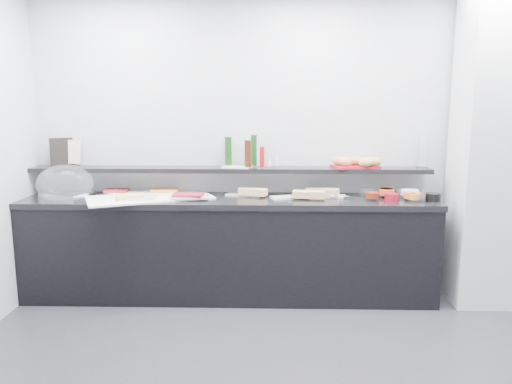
{
  "coord_description": "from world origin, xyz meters",
  "views": [
    {
      "loc": [
        -0.34,
        -2.6,
        1.72
      ],
      "look_at": [
        -0.45,
        1.45,
        1.0
      ],
      "focal_mm": 35.0,
      "sensor_mm": 36.0,
      "label": 1
    }
  ],
  "objects_px": {
    "bread_tray": "(355,166)",
    "cloche_base": "(67,195)",
    "framed_print": "(62,152)",
    "condiment_tray": "(237,167)",
    "sandwich_plate_mid": "(289,197)",
    "carafe": "(423,151)"
  },
  "relations": [
    {
      "from": "bread_tray",
      "to": "cloche_base",
      "type": "bearing_deg",
      "value": 170.03
    },
    {
      "from": "cloche_base",
      "to": "framed_print",
      "type": "height_order",
      "value": "framed_print"
    },
    {
      "from": "cloche_base",
      "to": "condiment_tray",
      "type": "xyz_separation_m",
      "value": [
        1.52,
        0.13,
        0.24
      ]
    },
    {
      "from": "framed_print",
      "to": "bread_tray",
      "type": "relative_size",
      "value": 0.68
    },
    {
      "from": "sandwich_plate_mid",
      "to": "framed_print",
      "type": "relative_size",
      "value": 1.24
    },
    {
      "from": "condiment_tray",
      "to": "bread_tray",
      "type": "distance_m",
      "value": 1.07
    },
    {
      "from": "sandwich_plate_mid",
      "to": "carafe",
      "type": "height_order",
      "value": "carafe"
    },
    {
      "from": "cloche_base",
      "to": "sandwich_plate_mid",
      "type": "xyz_separation_m",
      "value": [
        1.98,
        -0.0,
        -0.01
      ]
    },
    {
      "from": "cloche_base",
      "to": "bread_tray",
      "type": "xyz_separation_m",
      "value": [
        2.58,
        0.18,
        0.24
      ]
    },
    {
      "from": "framed_print",
      "to": "condiment_tray",
      "type": "distance_m",
      "value": 1.63
    },
    {
      "from": "framed_print",
      "to": "condiment_tray",
      "type": "height_order",
      "value": "framed_print"
    },
    {
      "from": "sandwich_plate_mid",
      "to": "carafe",
      "type": "bearing_deg",
      "value": -10.33
    },
    {
      "from": "condiment_tray",
      "to": "bread_tray",
      "type": "relative_size",
      "value": 0.66
    },
    {
      "from": "sandwich_plate_mid",
      "to": "condiment_tray",
      "type": "bearing_deg",
      "value": 144.5
    },
    {
      "from": "cloche_base",
      "to": "condiment_tray",
      "type": "relative_size",
      "value": 1.59
    },
    {
      "from": "framed_print",
      "to": "carafe",
      "type": "bearing_deg",
      "value": -25.53
    },
    {
      "from": "carafe",
      "to": "condiment_tray",
      "type": "bearing_deg",
      "value": -178.36
    },
    {
      "from": "sandwich_plate_mid",
      "to": "bread_tray",
      "type": "distance_m",
      "value": 0.68
    },
    {
      "from": "framed_print",
      "to": "sandwich_plate_mid",
      "type": "bearing_deg",
      "value": -30.92
    },
    {
      "from": "condiment_tray",
      "to": "sandwich_plate_mid",
      "type": "bearing_deg",
      "value": -0.48
    },
    {
      "from": "bread_tray",
      "to": "carafe",
      "type": "xyz_separation_m",
      "value": [
        0.61,
        0.0,
        0.14
      ]
    },
    {
      "from": "sandwich_plate_mid",
      "to": "cloche_base",
      "type": "bearing_deg",
      "value": 160.79
    }
  ]
}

